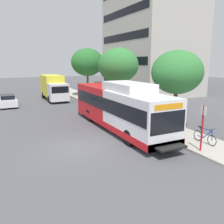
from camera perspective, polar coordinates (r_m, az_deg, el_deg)
The scene contains 11 objects.
ground_plane at distance 21.76m, azimuth -14.64°, elevation -1.71°, with size 120.00×120.00×0.00m, color #4C4C51.
sidewalk_curb at distance 22.37m, azimuth 4.27°, elevation -0.78°, with size 3.00×56.00×0.14m, color #A8A399.
transit_bus at distance 17.71m, azimuth 1.62°, elevation 1.20°, with size 2.58×12.25×3.65m.
bus_stop_sign_pole at distance 13.92m, azimuth 21.09°, elevation -2.90°, with size 0.10×0.36×2.60m.
bicycle_parked at distance 15.58m, azimuth 21.57°, elevation -5.54°, with size 0.52×1.76×1.02m.
street_tree_near_stop at distance 17.98m, azimuth 15.50°, elevation 9.25°, with size 3.74×3.74×5.76m.
street_tree_mid_block at distance 25.52m, azimuth 1.52°, elevation 11.23°, with size 4.32×4.32×6.36m.
street_tree_far_block at distance 34.49m, azimuth -6.02°, elevation 11.91°, with size 4.60×4.60×6.77m.
parked_car_far_lane at distance 29.57m, azimuth -23.96°, elevation 2.55°, with size 1.80×4.50×1.33m.
box_truck_background at distance 32.41m, azimuth -14.03°, elevation 5.92°, with size 2.32×7.01×3.25m.
lattice_comm_tower at distance 54.65m, azimuth 4.18°, elevation 17.78°, with size 1.10×1.10×31.16m.
Camera 1 is at (-4.12, -12.75, 5.08)m, focal length 37.69 mm.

